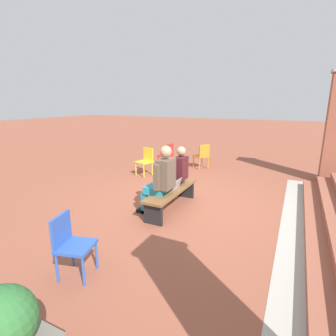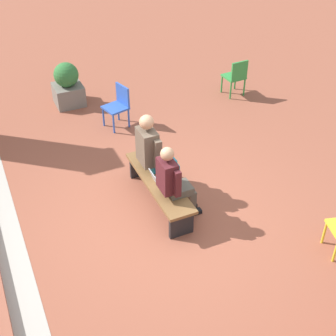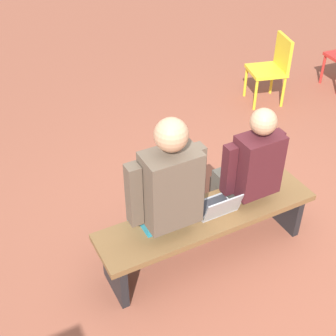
% 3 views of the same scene
% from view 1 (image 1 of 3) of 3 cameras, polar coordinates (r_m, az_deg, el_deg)
% --- Properties ---
extents(ground_plane, '(60.00, 60.00, 0.00)m').
position_cam_1_polar(ground_plane, '(5.91, 3.13, -7.94)').
color(ground_plane, brown).
extents(concrete_strip, '(6.90, 0.40, 0.01)m').
position_cam_1_polar(concrete_strip, '(5.21, 25.28, -12.49)').
color(concrete_strip, '#A8A399').
rests_on(concrete_strip, ground).
extents(bench, '(1.80, 0.44, 0.45)m').
position_cam_1_polar(bench, '(5.54, 0.82, -5.51)').
color(bench, brown).
rests_on(bench, ground).
extents(person_student, '(0.51, 0.65, 1.29)m').
position_cam_1_polar(person_student, '(5.80, 1.92, -1.06)').
color(person_student, '#4C473D').
rests_on(person_student, ground).
extents(person_adult, '(0.59, 0.74, 1.42)m').
position_cam_1_polar(person_adult, '(5.15, -1.56, -2.44)').
color(person_adult, teal).
rests_on(person_adult, ground).
extents(laptop, '(0.32, 0.29, 0.21)m').
position_cam_1_polar(laptop, '(5.55, 1.25, -3.89)').
color(laptop, '#9EA0A5').
rests_on(laptop, bench).
extents(plastic_chair_near_bench_right, '(0.46, 0.46, 0.84)m').
position_cam_1_polar(plastic_chair_near_bench_right, '(8.99, -0.16, 3.06)').
color(plastic_chair_near_bench_right, red).
rests_on(plastic_chair_near_bench_right, ground).
extents(plastic_chair_foreground, '(0.52, 0.52, 0.84)m').
position_cam_1_polar(plastic_chair_foreground, '(3.72, -20.53, -14.76)').
color(plastic_chair_foreground, '#2D56B7').
rests_on(plastic_chair_foreground, ground).
extents(plastic_chair_by_pillar, '(0.58, 0.58, 0.84)m').
position_cam_1_polar(plastic_chair_by_pillar, '(8.96, 7.47, 2.90)').
color(plastic_chair_by_pillar, orange).
rests_on(plastic_chair_by_pillar, ground).
extents(plastic_chair_mid_courtyard, '(0.52, 0.52, 0.84)m').
position_cam_1_polar(plastic_chair_mid_courtyard, '(8.14, -4.87, 1.82)').
color(plastic_chair_mid_courtyard, gold).
rests_on(plastic_chair_mid_courtyard, ground).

